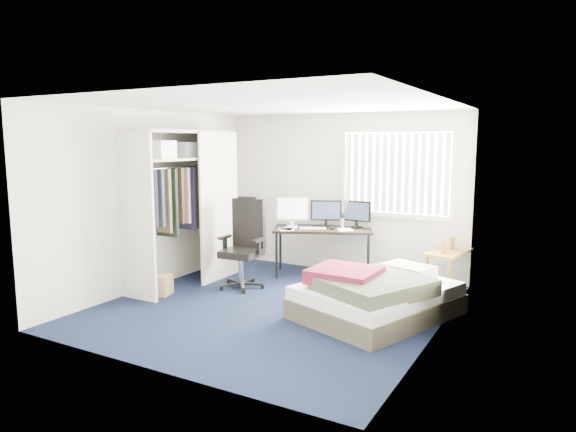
# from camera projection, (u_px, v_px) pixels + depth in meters

# --- Properties ---
(ground) EXTENTS (4.20, 4.20, 0.00)m
(ground) POSITION_uv_depth(u_px,v_px,m) (274.00, 306.00, 6.47)
(ground) COLOR black
(ground) RESTS_ON ground
(room_shell) EXTENTS (4.20, 4.20, 4.20)m
(room_shell) POSITION_uv_depth(u_px,v_px,m) (273.00, 187.00, 6.25)
(room_shell) COLOR silver
(room_shell) RESTS_ON ground
(window_assembly) EXTENTS (1.72, 0.09, 1.32)m
(window_assembly) POSITION_uv_depth(u_px,v_px,m) (396.00, 173.00, 7.57)
(window_assembly) COLOR white
(window_assembly) RESTS_ON ground
(closet) EXTENTS (0.64, 1.84, 2.22)m
(closet) POSITION_uv_depth(u_px,v_px,m) (182.00, 192.00, 7.31)
(closet) COLOR beige
(closet) RESTS_ON ground
(desk) EXTENTS (1.65, 1.25, 1.20)m
(desk) POSITION_uv_depth(u_px,v_px,m) (323.00, 226.00, 7.95)
(desk) COLOR black
(desk) RESTS_ON ground
(office_chair) EXTENTS (0.65, 0.65, 1.28)m
(office_chair) POSITION_uv_depth(u_px,v_px,m) (244.00, 253.00, 7.32)
(office_chair) COLOR black
(office_chair) RESTS_ON ground
(footstool) EXTENTS (0.33, 0.30, 0.23)m
(footstool) POSITION_uv_depth(u_px,v_px,m) (327.00, 262.00, 8.10)
(footstool) COLOR white
(footstool) RESTS_ON ground
(nightstand) EXTENTS (0.54, 0.86, 0.73)m
(nightstand) POSITION_uv_depth(u_px,v_px,m) (449.00, 255.00, 7.16)
(nightstand) COLOR brown
(nightstand) RESTS_ON ground
(bed) EXTENTS (1.87, 2.14, 0.60)m
(bed) POSITION_uv_depth(u_px,v_px,m) (375.00, 295.00, 6.05)
(bed) COLOR #464032
(bed) RESTS_ON ground
(pine_box) EXTENTS (0.43, 0.37, 0.27)m
(pine_box) POSITION_uv_depth(u_px,v_px,m) (157.00, 285.00, 6.96)
(pine_box) COLOR #9D754E
(pine_box) RESTS_ON ground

